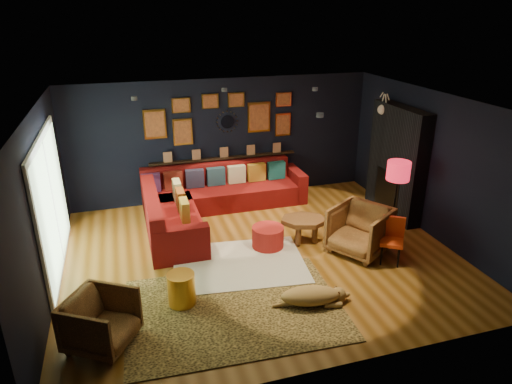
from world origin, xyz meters
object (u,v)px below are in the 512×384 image
object	(u,v)px
orange_chair	(392,236)
dog	(311,293)
armchair_left	(101,319)
gold_stool	(181,289)
sectional	(205,202)
armchair_right	(360,228)
pouf	(268,237)
floor_lamp	(398,175)
coffee_table	(304,223)

from	to	relation	value
orange_chair	dog	bearing A→B (deg)	-122.15
armchair_left	gold_stool	world-z (taller)	armchair_left
sectional	dog	xyz separation A→B (m)	(0.88, -3.35, -0.12)
armchair_right	orange_chair	size ratio (longest dim) A/B	1.18
sectional	pouf	world-z (taller)	sectional
sectional	pouf	distance (m)	1.79
armchair_left	armchair_right	distance (m)	4.37
floor_lamp	dog	world-z (taller)	floor_lamp
sectional	gold_stool	bearing A→B (deg)	-107.20
coffee_table	floor_lamp	size ratio (longest dim) A/B	0.67
armchair_right	dog	world-z (taller)	armchair_right
orange_chair	floor_lamp	bearing A→B (deg)	91.64
sectional	armchair_left	distance (m)	3.88
orange_chair	dog	distance (m)	1.94
orange_chair	sectional	bearing A→B (deg)	170.14
pouf	armchair_left	distance (m)	3.28
sectional	orange_chair	xyz separation A→B (m)	(2.64, -2.59, 0.13)
gold_stool	dog	world-z (taller)	gold_stool
sectional	armchair_left	xyz separation A→B (m)	(-1.94, -3.36, 0.06)
sectional	floor_lamp	xyz separation A→B (m)	(3.11, -1.86, 0.90)
pouf	orange_chair	world-z (taller)	orange_chair
coffee_table	pouf	world-z (taller)	coffee_table
armchair_right	gold_stool	world-z (taller)	armchair_right
gold_stool	orange_chair	distance (m)	3.52
armchair_right	dog	size ratio (longest dim) A/B	0.79
coffee_table	armchair_left	size ratio (longest dim) A/B	1.27
orange_chair	armchair_left	bearing A→B (deg)	-135.79
gold_stool	orange_chair	size ratio (longest dim) A/B	0.64
sectional	coffee_table	world-z (taller)	sectional
floor_lamp	sectional	bearing A→B (deg)	149.17
sectional	gold_stool	world-z (taller)	sectional
coffee_table	armchair_right	world-z (taller)	armchair_right
sectional	pouf	bearing A→B (deg)	-62.84
sectional	coffee_table	size ratio (longest dim) A/B	3.48
coffee_table	gold_stool	size ratio (longest dim) A/B	1.99
coffee_table	armchair_right	size ratio (longest dim) A/B	1.08
coffee_table	gold_stool	bearing A→B (deg)	-151.83
dog	gold_stool	bearing A→B (deg)	173.71
sectional	dog	size ratio (longest dim) A/B	2.97
sectional	pouf	size ratio (longest dim) A/B	6.10
floor_lamp	armchair_left	bearing A→B (deg)	-163.39
gold_stool	armchair_right	bearing A→B (deg)	11.42
gold_stool	floor_lamp	world-z (taller)	floor_lamp
armchair_right	orange_chair	distance (m)	0.56
coffee_table	dog	xyz separation A→B (m)	(-0.63, -1.81, -0.17)
coffee_table	gold_stool	xyz separation A→B (m)	(-2.37, -1.27, -0.12)
dog	pouf	bearing A→B (deg)	102.88
pouf	armchair_left	bearing A→B (deg)	-147.13
sectional	armchair_right	distance (m)	3.14
floor_lamp	coffee_table	bearing A→B (deg)	168.73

